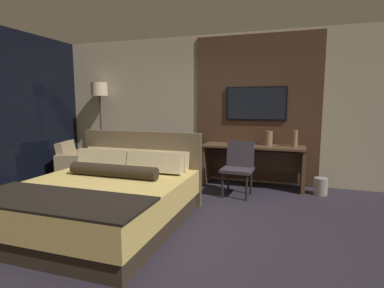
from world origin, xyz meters
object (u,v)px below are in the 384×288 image
at_px(vase_tall, 268,138).
at_px(desk_chair, 239,163).
at_px(armchair_by_window, 80,166).
at_px(floor_lamp, 100,97).
at_px(desk, 253,158).
at_px(tv, 256,104).
at_px(vase_short, 295,138).
at_px(bed, 105,198).
at_px(waste_bin, 321,186).

bearing_deg(vase_tall, desk_chair, -121.34).
distance_m(armchair_by_window, floor_lamp, 1.50).
bearing_deg(floor_lamp, vase_tall, 0.50).
bearing_deg(desk, armchair_by_window, -171.60).
bearing_deg(desk_chair, tv, 82.76).
xyz_separation_m(floor_lamp, vase_short, (3.94, -0.03, -0.74)).
distance_m(bed, floor_lamp, 3.19).
bearing_deg(bed, vase_short, 46.09).
bearing_deg(vase_short, armchair_by_window, -172.66).
bearing_deg(waste_bin, armchair_by_window, -176.00).
relative_size(desk, desk_chair, 2.02).
height_order(tv, floor_lamp, floor_lamp).
xyz_separation_m(desk_chair, vase_short, (0.86, 0.63, 0.38)).
bearing_deg(floor_lamp, armchair_by_window, -103.56).
xyz_separation_m(desk, armchair_by_window, (-3.38, -0.50, -0.26)).
distance_m(armchair_by_window, waste_bin, 4.53).
bearing_deg(waste_bin, vase_tall, 163.14).
bearing_deg(bed, waste_bin, 38.40).
relative_size(desk_chair, waste_bin, 3.15).
distance_m(bed, desk_chair, 2.22).
relative_size(tv, armchair_by_window, 1.12).
bearing_deg(floor_lamp, bed, -54.61).
relative_size(vase_tall, waste_bin, 0.90).
relative_size(armchair_by_window, vase_tall, 3.89).
xyz_separation_m(vase_tall, waste_bin, (0.88, -0.27, -0.74)).
xyz_separation_m(armchair_by_window, waste_bin, (4.52, 0.32, -0.11)).
distance_m(floor_lamp, waste_bin, 4.64).
distance_m(desk, vase_tall, 0.46).
bearing_deg(armchair_by_window, vase_short, -99.61).
bearing_deg(tv, vase_tall, -30.36).
height_order(desk, tv, tv).
height_order(armchair_by_window, vase_tall, vase_tall).
height_order(desk, armchair_by_window, same).
bearing_deg(vase_short, vase_tall, 172.58).
bearing_deg(vase_short, tv, 163.52).
height_order(tv, armchair_by_window, tv).
distance_m(vase_tall, vase_short, 0.45).
xyz_separation_m(desk_chair, waste_bin, (1.30, 0.42, -0.38)).
relative_size(tv, vase_tall, 4.38).
bearing_deg(vase_tall, desk, -161.54).
height_order(desk_chair, waste_bin, desk_chair).
bearing_deg(floor_lamp, desk, -0.97).
bearing_deg(vase_tall, floor_lamp, -179.50).
distance_m(bed, vase_short, 3.31).
bearing_deg(waste_bin, bed, -141.60).
distance_m(desk_chair, waste_bin, 1.42).
xyz_separation_m(desk_chair, armchair_by_window, (-3.21, 0.10, -0.27)).
bearing_deg(vase_tall, bed, -127.00).
relative_size(desk_chair, armchair_by_window, 0.90).
height_order(armchair_by_window, vase_short, vase_short).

